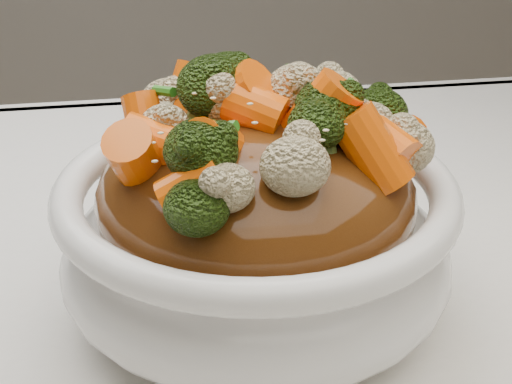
{
  "coord_description": "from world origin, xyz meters",
  "views": [
    {
      "loc": [
        -0.1,
        -0.38,
        1.04
      ],
      "look_at": [
        -0.04,
        0.02,
        0.83
      ],
      "focal_mm": 55.0,
      "sensor_mm": 36.0,
      "label": 1
    }
  ],
  "objects": [
    {
      "name": "broccoli",
      "position": [
        -0.04,
        0.02,
        0.9
      ],
      "size": [
        0.24,
        0.24,
        0.05
      ],
      "primitive_type": null,
      "rotation": [
        0.0,
        0.0,
        0.36
      ],
      "color": "black",
      "rests_on": "sauce_base"
    },
    {
      "name": "carrots",
      "position": [
        -0.04,
        0.02,
        0.9
      ],
      "size": [
        0.24,
        0.24,
        0.05
      ],
      "primitive_type": null,
      "rotation": [
        0.0,
        0.0,
        0.36
      ],
      "color": "#F35D07",
      "rests_on": "sauce_base"
    },
    {
      "name": "tablecloth",
      "position": [
        0.0,
        0.0,
        0.73
      ],
      "size": [
        1.2,
        0.8,
        0.04
      ],
      "primitive_type": "cube",
      "color": "white",
      "rests_on": "dining_table"
    },
    {
      "name": "bowl",
      "position": [
        -0.04,
        0.02,
        0.8
      ],
      "size": [
        0.3,
        0.3,
        0.09
      ],
      "primitive_type": null,
      "rotation": [
        0.0,
        0.0,
        0.36
      ],
      "color": "white",
      "rests_on": "tablecloth"
    },
    {
      "name": "scallions",
      "position": [
        -0.04,
        0.02,
        0.9
      ],
      "size": [
        0.18,
        0.18,
        0.02
      ],
      "primitive_type": null,
      "rotation": [
        0.0,
        0.0,
        0.36
      ],
      "color": "#2B731A",
      "rests_on": "sauce_base"
    },
    {
      "name": "sesame_seeds",
      "position": [
        -0.04,
        0.02,
        0.9
      ],
      "size": [
        0.22,
        0.22,
        0.01
      ],
      "primitive_type": null,
      "rotation": [
        0.0,
        0.0,
        0.36
      ],
      "color": "beige",
      "rests_on": "sauce_base"
    },
    {
      "name": "sauce_base",
      "position": [
        -0.04,
        0.02,
        0.83
      ],
      "size": [
        0.24,
        0.24,
        0.1
      ],
      "primitive_type": "ellipsoid",
      "rotation": [
        0.0,
        0.0,
        0.36
      ],
      "color": "#4C270D",
      "rests_on": "bowl"
    },
    {
      "name": "cauliflower",
      "position": [
        -0.04,
        0.02,
        0.89
      ],
      "size": [
        0.24,
        0.24,
        0.04
      ],
      "primitive_type": null,
      "rotation": [
        0.0,
        0.0,
        0.36
      ],
      "color": "beige",
      "rests_on": "sauce_base"
    }
  ]
}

